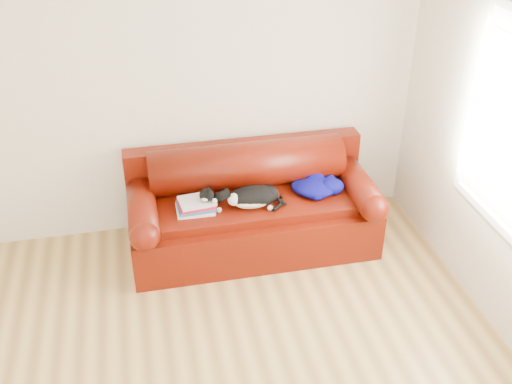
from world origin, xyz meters
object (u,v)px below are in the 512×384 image
book_stack (196,205)px  cat (253,197)px  sofa_base (253,223)px  blanket (317,186)px

book_stack → cat: size_ratio=0.52×
sofa_base → book_stack: bearing=-169.1°
sofa_base → book_stack: 0.59m
sofa_base → blanket: (0.56, -0.03, 0.32)m
cat → sofa_base: bearing=81.0°
book_stack → blanket: 1.06m
book_stack → blanket: size_ratio=0.67×
sofa_base → cat: size_ratio=3.50×
sofa_base → blanket: blanket is taller
cat → blanket: (0.59, 0.10, -0.03)m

